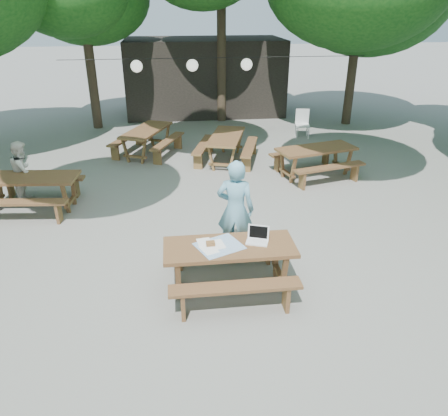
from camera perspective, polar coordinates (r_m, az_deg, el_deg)
ground at (r=8.37m, az=-0.04°, el=-3.89°), size 80.00×80.00×0.00m
pavilion at (r=18.00m, az=-2.55°, el=16.82°), size 6.00×3.00×2.80m
main_picnic_table at (r=6.83m, az=0.71°, el=-7.55°), size 2.00×1.58×0.75m
picnic_table_nw at (r=10.23m, az=-23.81°, el=1.89°), size 2.07×1.75×0.75m
picnic_table_ne at (r=11.45m, az=11.85°, el=5.97°), size 2.23×2.00×0.75m
picnic_table_far_w at (r=13.07m, az=-10.00°, el=8.57°), size 2.21×2.37×0.75m
picnic_table_far_e at (r=12.28m, az=0.30°, el=7.85°), size 2.05×2.26×0.75m
woman at (r=7.45m, az=1.51°, el=-0.19°), size 0.74×0.59×1.77m
second_person at (r=10.61m, az=-24.69°, el=4.33°), size 0.58×0.71×1.39m
plastic_chair at (r=14.84m, az=10.16°, el=10.06°), size 0.50×0.50×0.90m
laptop at (r=6.75m, az=4.43°, el=-3.85°), size 0.40×0.36×0.24m
tabletop_clutter at (r=6.61m, az=-0.94°, el=-4.92°), size 0.82×0.76×0.08m
paper_lanterns at (r=13.37m, az=-4.10°, el=18.11°), size 9.00×0.34×0.38m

